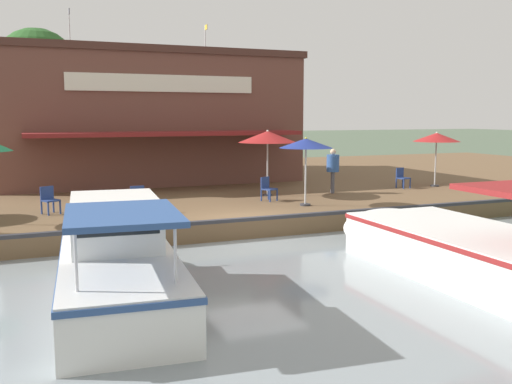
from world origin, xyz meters
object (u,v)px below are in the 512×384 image
Objects in this scene: cafe_chair_beside_entrance at (268,187)px; motorboat_fourth_along at (454,245)px; patio_umbrella_far_corner at (268,137)px; motorboat_outer_channel at (117,260)px; waterfront_restaurant at (143,117)px; tree_behind_restaurant at (34,73)px; patio_umbrella_mid_patio_left at (306,144)px; cafe_chair_facing_river at (402,177)px; cafe_chair_mid_patio at (49,199)px; person_mid_patio at (333,165)px; cafe_chair_far_corner_seat at (138,198)px; patio_umbrella_back_row at (437,137)px.

cafe_chair_beside_entrance is 8.43m from motorboat_fourth_along.
patio_umbrella_far_corner is 0.37× the size of motorboat_outer_channel.
tree_behind_restaurant is (-3.62, -4.78, 2.25)m from waterfront_restaurant.
waterfront_restaurant reaches higher than cafe_chair_beside_entrance.
patio_umbrella_mid_patio_left is 17.10m from tree_behind_restaurant.
cafe_chair_mid_patio is at bearing -85.45° from cafe_chair_facing_river.
patio_umbrella_far_corner is at bearing 98.30° from cafe_chair_mid_patio.
person_mid_patio is at bearing 33.18° from waterfront_restaurant.
cafe_chair_far_corner_seat is (2.11, -5.29, -1.75)m from patio_umbrella_far_corner.
tree_behind_restaurant reaches higher than cafe_chair_facing_river.
patio_umbrella_mid_patio_left is 3.61m from person_mid_patio.
person_mid_patio is at bearing 84.66° from patio_umbrella_far_corner.
cafe_chair_beside_entrance is 1.00× the size of cafe_chair_facing_river.
patio_umbrella_back_row is 8.03m from patio_umbrella_mid_patio_left.
cafe_chair_mid_patio is 7.52m from motorboat_outer_channel.
cafe_chair_beside_entrance is at bearing -73.57° from person_mid_patio.
patio_umbrella_back_row reaches higher than person_mid_patio.
patio_umbrella_far_corner is 2.18m from cafe_chair_beside_entrance.
tree_behind_restaurant reaches higher than motorboat_outer_channel.
patio_umbrella_back_row reaches higher than motorboat_fourth_along.
motorboat_fourth_along is 1.00× the size of tree_behind_restaurant.
person_mid_patio is at bearing -86.39° from cafe_chair_facing_river.
patio_umbrella_back_row is 13.37m from cafe_chair_far_corner_seat.
cafe_chair_beside_entrance is at bearing -154.00° from patio_umbrella_mid_patio_left.
cafe_chair_beside_entrance is 0.11× the size of motorboat_fourth_along.
motorboat_fourth_along reaches higher than cafe_chair_far_corner_seat.
patio_umbrella_far_corner reaches higher than cafe_chair_far_corner_seat.
cafe_chair_far_corner_seat is (2.02, -13.11, -1.63)m from patio_umbrella_back_row.
motorboat_fourth_along is (18.01, 3.56, -2.90)m from waterfront_restaurant.
patio_umbrella_back_row is 0.31× the size of tree_behind_restaurant.
patio_umbrella_back_row reaches higher than cafe_chair_far_corner_seat.
patio_umbrella_back_row is 5.23m from person_mid_patio.
waterfront_restaurant is 10.28m from cafe_chair_beside_entrance.
patio_umbrella_far_corner is at bearing 32.84° from tree_behind_restaurant.
cafe_chair_far_corner_seat is at bearing 165.72° from motorboat_outer_channel.
patio_umbrella_mid_patio_left is 2.72× the size of cafe_chair_far_corner_seat.
tree_behind_restaurant reaches higher than cafe_chair_far_corner_seat.
cafe_chair_facing_river is at bearing 93.61° from person_mid_patio.
person_mid_patio is at bearing 106.43° from cafe_chair_beside_entrance.
patio_umbrella_back_row is at bearing 51.70° from waterfront_restaurant.
motorboat_outer_channel reaches higher than cafe_chair_beside_entrance.
patio_umbrella_far_corner is at bearing 157.01° from cafe_chair_beside_entrance.
patio_umbrella_mid_patio_left reaches higher than cafe_chair_beside_entrance.
patio_umbrella_back_row reaches higher than cafe_chair_facing_river.
cafe_chair_facing_river is at bearing 49.03° from tree_behind_restaurant.
waterfront_restaurant reaches higher than person_mid_patio.
motorboat_outer_channel is at bearing -38.91° from patio_umbrella_far_corner.
patio_umbrella_mid_patio_left reaches higher than cafe_chair_facing_river.
motorboat_outer_channel is 0.89× the size of tree_behind_restaurant.
motorboat_outer_channel is (7.45, 0.91, -0.27)m from cafe_chair_mid_patio.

